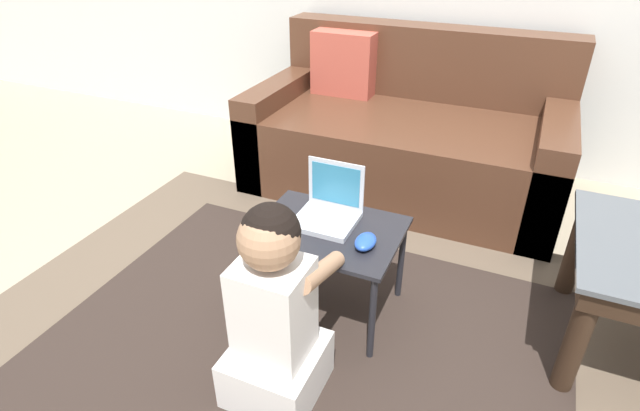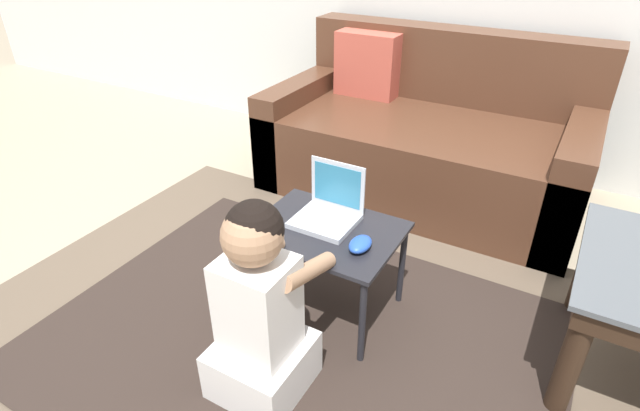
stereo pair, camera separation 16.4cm
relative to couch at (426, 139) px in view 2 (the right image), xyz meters
name	(u,v)px [view 2 (the right image)]	position (x,y,z in m)	size (l,w,h in m)	color
ground_plane	(303,298)	(-0.08, -1.18, -0.29)	(16.00, 16.00, 0.00)	gray
area_rug	(297,341)	(0.02, -1.40, -0.28)	(2.54, 1.95, 0.01)	brown
couch	(426,139)	(0.00, 0.00, 0.00)	(1.65, 0.91, 0.83)	#4C2D1E
laptop_desk	(326,239)	(0.02, -1.18, 0.04)	(0.53, 0.41, 0.38)	black
laptop	(328,212)	(0.00, -1.12, 0.12)	(0.22, 0.20, 0.21)	#B7BCC6
computer_mouse	(360,244)	(0.18, -1.23, 0.11)	(0.07, 0.11, 0.04)	#234CB2
person_seated	(260,311)	(0.03, -1.61, 0.04)	(0.28, 0.42, 0.70)	silver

